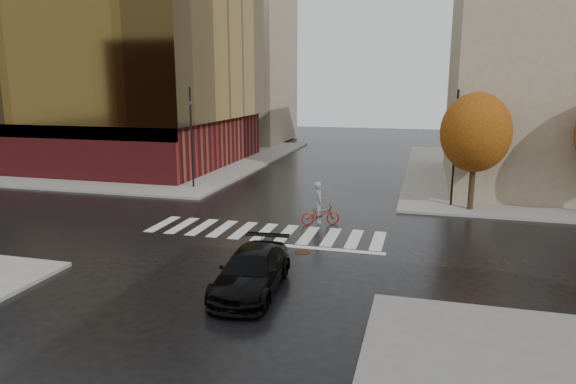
{
  "coord_description": "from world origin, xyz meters",
  "views": [
    {
      "loc": [
        7.37,
        -22.45,
        7.18
      ],
      "look_at": [
        1.11,
        0.8,
        2.0
      ],
      "focal_mm": 32.0,
      "sensor_mm": 36.0,
      "label": 1
    }
  ],
  "objects_px": {
    "sedan": "(252,271)",
    "traffic_light_nw": "(191,132)",
    "fire_hydrant": "(169,177)",
    "cyclist": "(320,210)",
    "traffic_light_ne": "(455,141)"
  },
  "relations": [
    {
      "from": "sedan",
      "to": "traffic_light_nw",
      "type": "distance_m",
      "value": 18.47
    },
    {
      "from": "sedan",
      "to": "fire_hydrant",
      "type": "xyz_separation_m",
      "value": [
        -11.76,
        16.24,
        -0.15
      ]
    },
    {
      "from": "fire_hydrant",
      "to": "cyclist",
      "type": "bearing_deg",
      "value": -30.49
    },
    {
      "from": "sedan",
      "to": "traffic_light_nw",
      "type": "xyz_separation_m",
      "value": [
        -9.54,
        15.48,
        3.2
      ]
    },
    {
      "from": "fire_hydrant",
      "to": "traffic_light_ne",
      "type": "bearing_deg",
      "value": -4.59
    },
    {
      "from": "cyclist",
      "to": "fire_hydrant",
      "type": "xyz_separation_m",
      "value": [
        -12.34,
        7.26,
        -0.19
      ]
    },
    {
      "from": "sedan",
      "to": "cyclist",
      "type": "height_order",
      "value": "cyclist"
    },
    {
      "from": "cyclist",
      "to": "traffic_light_ne",
      "type": "height_order",
      "value": "traffic_light_ne"
    },
    {
      "from": "traffic_light_nw",
      "to": "fire_hydrant",
      "type": "relative_size",
      "value": 8.78
    },
    {
      "from": "cyclist",
      "to": "fire_hydrant",
      "type": "height_order",
      "value": "cyclist"
    },
    {
      "from": "cyclist",
      "to": "traffic_light_ne",
      "type": "relative_size",
      "value": 0.34
    },
    {
      "from": "traffic_light_nw",
      "to": "traffic_light_ne",
      "type": "distance_m",
      "value": 16.8
    },
    {
      "from": "traffic_light_ne",
      "to": "fire_hydrant",
      "type": "height_order",
      "value": "traffic_light_ne"
    },
    {
      "from": "traffic_light_ne",
      "to": "cyclist",
      "type": "bearing_deg",
      "value": 18.28
    },
    {
      "from": "traffic_light_nw",
      "to": "cyclist",
      "type": "bearing_deg",
      "value": 54.61
    }
  ]
}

